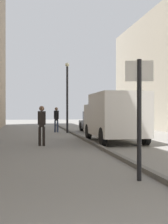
{
  "coord_description": "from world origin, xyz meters",
  "views": [
    {
      "loc": [
        -1.2,
        -1.45,
        1.5
      ],
      "look_at": [
        1.01,
        11.2,
        1.45
      ],
      "focal_mm": 50.52,
      "sensor_mm": 36.0,
      "label": 1
    }
  ],
  "objects_px": {
    "lamp_post": "(67,93)",
    "delivery_van": "(115,116)",
    "pedestrian_mid_block": "(42,123)",
    "pedestrian_main_foreground": "(56,118)",
    "street_sign_post": "(139,109)",
    "parked_car": "(97,122)"
  },
  "relations": [
    {
      "from": "delivery_van",
      "to": "parked_car",
      "type": "relative_size",
      "value": 1.16
    },
    {
      "from": "pedestrian_mid_block",
      "to": "lamp_post",
      "type": "bearing_deg",
      "value": 80.69
    },
    {
      "from": "pedestrian_mid_block",
      "to": "pedestrian_main_foreground",
      "type": "bearing_deg",
      "value": 86.29
    },
    {
      "from": "delivery_van",
      "to": "lamp_post",
      "type": "xyz_separation_m",
      "value": [
        -1.48,
        6.63,
        1.47
      ]
    },
    {
      "from": "parked_car",
      "to": "pedestrian_mid_block",
      "type": "bearing_deg",
      "value": -118.23
    },
    {
      "from": "pedestrian_main_foreground",
      "to": "delivery_van",
      "type": "bearing_deg",
      "value": -58.72
    },
    {
      "from": "pedestrian_main_foreground",
      "to": "street_sign_post",
      "type": "bearing_deg",
      "value": -73.64
    },
    {
      "from": "pedestrian_main_foreground",
      "to": "parked_car",
      "type": "bearing_deg",
      "value": 8.84
    },
    {
      "from": "pedestrian_main_foreground",
      "to": "lamp_post",
      "type": "relative_size",
      "value": 0.36
    },
    {
      "from": "pedestrian_main_foreground",
      "to": "delivery_van",
      "type": "height_order",
      "value": "delivery_van"
    },
    {
      "from": "pedestrian_mid_block",
      "to": "parked_car",
      "type": "relative_size",
      "value": 0.4
    },
    {
      "from": "pedestrian_mid_block",
      "to": "street_sign_post",
      "type": "relative_size",
      "value": 0.66
    },
    {
      "from": "pedestrian_main_foreground",
      "to": "street_sign_post",
      "type": "distance_m",
      "value": 15.42
    },
    {
      "from": "parked_car",
      "to": "lamp_post",
      "type": "bearing_deg",
      "value": -171.98
    },
    {
      "from": "lamp_post",
      "to": "delivery_van",
      "type": "bearing_deg",
      "value": -77.4
    },
    {
      "from": "pedestrian_main_foreground",
      "to": "delivery_van",
      "type": "relative_size",
      "value": 0.35
    },
    {
      "from": "street_sign_post",
      "to": "parked_car",
      "type": "bearing_deg",
      "value": -85.78
    },
    {
      "from": "delivery_van",
      "to": "street_sign_post",
      "type": "bearing_deg",
      "value": -101.52
    },
    {
      "from": "street_sign_post",
      "to": "pedestrian_main_foreground",
      "type": "bearing_deg",
      "value": -75.28
    },
    {
      "from": "pedestrian_mid_block",
      "to": "parked_car",
      "type": "xyz_separation_m",
      "value": [
        4.13,
        8.03,
        -0.27
      ]
    },
    {
      "from": "parked_car",
      "to": "lamp_post",
      "type": "distance_m",
      "value": 2.93
    },
    {
      "from": "pedestrian_main_foreground",
      "to": "pedestrian_mid_block",
      "type": "bearing_deg",
      "value": -84.47
    }
  ]
}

